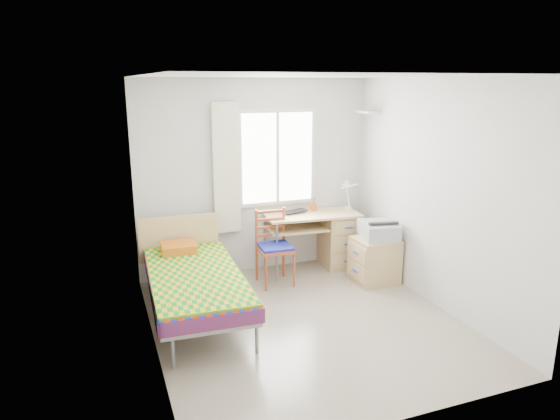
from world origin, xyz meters
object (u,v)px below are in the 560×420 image
at_px(desk, 334,237).
at_px(printer, 378,230).
at_px(bed, 194,278).
at_px(chair, 274,242).
at_px(cabinet, 374,260).

xyz_separation_m(desk, printer, (0.28, -0.69, 0.26)).
relative_size(bed, chair, 2.21).
bearing_deg(chair, cabinet, -16.56).
height_order(desk, printer, printer).
bearing_deg(cabinet, printer, 11.33).
distance_m(bed, chair, 1.30).
distance_m(chair, cabinet, 1.33).
bearing_deg(chair, bed, -150.62).
relative_size(desk, cabinet, 2.25).
bearing_deg(desk, printer, -63.02).
distance_m(cabinet, printer, 0.40).
bearing_deg(printer, bed, -165.20).
relative_size(bed, printer, 3.77).
bearing_deg(printer, desk, 123.49).
height_order(desk, cabinet, desk).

